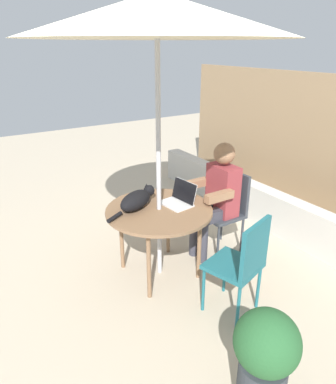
{
  "coord_description": "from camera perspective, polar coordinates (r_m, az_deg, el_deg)",
  "views": [
    {
      "loc": [
        2.59,
        -1.55,
        2.15
      ],
      "look_at": [
        0.0,
        0.1,
        0.87
      ],
      "focal_mm": 32.98,
      "sensor_mm": 36.0,
      "label": 1
    }
  ],
  "objects": [
    {
      "name": "ground_plane",
      "position": [
        3.71,
        -1.34,
        -12.76
      ],
      "size": [
        14.0,
        14.0,
        0.0
      ],
      "primitive_type": "plane",
      "color": "#BCAD93"
    },
    {
      "name": "cat",
      "position": [
        3.34,
        -5.01,
        -1.26
      ],
      "size": [
        0.35,
        0.61,
        0.17
      ],
      "color": "black",
      "rests_on": "patio_table"
    },
    {
      "name": "planter_wall_low",
      "position": [
        4.54,
        16.9,
        -3.11
      ],
      "size": [
        4.59,
        0.2,
        0.49
      ],
      "primitive_type": "cube",
      "color": "beige",
      "rests_on": "ground"
    },
    {
      "name": "laptop",
      "position": [
        3.43,
        1.98,
        -0.86
      ],
      "size": [
        0.33,
        0.29,
        0.21
      ],
      "color": "silver",
      "rests_on": "patio_table"
    },
    {
      "name": "person_seated",
      "position": [
        3.73,
        7.97,
        -0.32
      ],
      "size": [
        0.48,
        0.48,
        1.25
      ],
      "color": "maroon",
      "rests_on": "ground"
    },
    {
      "name": "chair_occupied",
      "position": [
        3.89,
        9.62,
        -2.11
      ],
      "size": [
        0.4,
        0.4,
        0.91
      ],
      "color": "#33383F",
      "rests_on": "ground"
    },
    {
      "name": "patio_table",
      "position": [
        3.37,
        -1.44,
        -3.64
      ],
      "size": [
        1.02,
        1.02,
        0.72
      ],
      "color": "brown",
      "rests_on": "ground"
    },
    {
      "name": "fence_back",
      "position": [
        4.92,
        23.91,
        6.27
      ],
      "size": [
        5.1,
        0.08,
        1.84
      ],
      "primitive_type": "cube",
      "color": "#937756",
      "rests_on": "ground"
    },
    {
      "name": "chair_empty",
      "position": [
        2.97,
        12.0,
        -10.76
      ],
      "size": [
        0.5,
        0.5,
        0.91
      ],
      "color": "#1E606B",
      "rests_on": "ground"
    },
    {
      "name": "potted_plant_near_fence",
      "position": [
        2.4,
        15.36,
        -24.45
      ],
      "size": [
        0.4,
        0.4,
        0.75
      ],
      "color": "#33383D",
      "rests_on": "ground"
    },
    {
      "name": "patio_umbrella",
      "position": [
        3.02,
        -1.79,
        26.61
      ],
      "size": [
        2.2,
        2.2,
        2.52
      ],
      "color": "#B7B7BC",
      "rests_on": "ground"
    }
  ]
}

